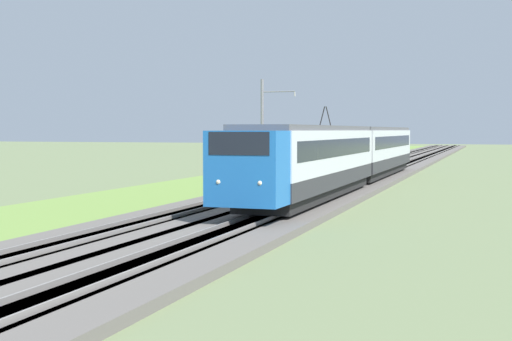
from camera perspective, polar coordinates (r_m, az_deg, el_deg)
name	(u,v)px	position (r m, az deg, el deg)	size (l,w,h in m)	color
ballast_main	(321,178)	(56.11, 5.26, -0.60)	(240.00, 4.40, 0.30)	#605B56
ballast_adjacent	(372,179)	(55.33, 9.23, -0.69)	(240.00, 4.40, 0.30)	#605B56
track_main	(321,178)	(56.11, 5.26, -0.59)	(240.00, 1.57, 0.45)	#4C4238
track_adjacent	(372,179)	(55.33, 9.23, -0.68)	(240.00, 1.57, 0.45)	#4C4238
grass_verge	(256,178)	(57.64, -0.04, -0.58)	(240.00, 9.62, 0.12)	olive
passenger_train	(350,152)	(46.78, 7.52, 1.45)	(41.69, 3.02, 5.23)	blue
catenary_mast_mid	(263,130)	(50.81, 0.57, 3.24)	(0.22, 2.56, 7.53)	slate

